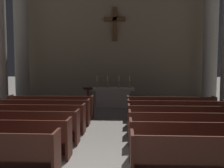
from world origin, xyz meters
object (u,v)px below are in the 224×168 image
(column_right_fourth, at_px, (210,40))
(column_left_fourth, at_px, (21,41))
(pew_left_row_5, at_px, (42,112))
(candlestick_inner_left, at_px, (108,84))
(pew_right_row_6, at_px, (171,108))
(pew_left_row_4, at_px, (31,118))
(candlestick_outer_left, at_px, (97,84))
(altar, at_px, (113,97))
(lectern, at_px, (88,100))
(candlestick_inner_right, at_px, (119,84))
(pew_right_row_4, at_px, (183,120))
(candlestick_outer_right, at_px, (130,84))
(pew_left_row_6, at_px, (51,107))
(pew_right_row_2, at_px, (206,141))
(pew_right_row_5, at_px, (176,113))
(pew_right_row_3, at_px, (193,129))
(pew_left_row_3, at_px, (17,126))

(column_right_fourth, bearing_deg, column_left_fourth, 180.00)
(pew_left_row_5, height_order, candlestick_inner_left, candlestick_inner_left)
(pew_right_row_6, xyz_separation_m, column_left_fourth, (-7.69, 3.82, 3.09))
(pew_left_row_4, height_order, candlestick_outer_left, candlestick_outer_left)
(altar, relative_size, lectern, 1.91)
(column_right_fourth, bearing_deg, candlestick_inner_right, -169.04)
(pew_right_row_4, relative_size, candlestick_outer_right, 5.51)
(altar, xyz_separation_m, candlestick_inner_left, (-0.30, 0.00, 0.68))
(column_left_fourth, bearing_deg, altar, -10.34)
(pew_left_row_6, bearing_deg, pew_right_row_2, -40.91)
(pew_right_row_2, xyz_separation_m, lectern, (-3.60, 5.90, 0.07))
(column_left_fourth, xyz_separation_m, candlestick_outer_left, (4.40, -0.96, -2.35))
(pew_left_row_5, relative_size, pew_right_row_5, 1.00)
(pew_right_row_4, distance_m, candlestick_outer_right, 5.28)
(pew_left_row_6, height_order, candlestick_inner_left, candlestick_inner_left)
(pew_left_row_4, bearing_deg, candlestick_outer_right, 56.54)
(pew_right_row_4, relative_size, candlestick_outer_left, 5.51)
(pew_right_row_6, relative_size, altar, 1.59)
(pew_left_row_6, bearing_deg, column_right_fourth, 26.43)
(candlestick_outer_left, bearing_deg, candlestick_inner_left, 0.00)
(altar, bearing_deg, pew_right_row_2, -71.01)
(candlestick_inner_right, xyz_separation_m, lectern, (-1.46, -1.20, -0.66))
(pew_right_row_5, bearing_deg, candlestick_inner_right, 118.63)
(candlestick_inner_right, bearing_deg, pew_right_row_3, -70.47)
(candlestick_inner_left, distance_m, candlestick_outer_right, 1.15)
(pew_left_row_5, xyz_separation_m, candlestick_outer_left, (1.59, 3.92, 0.73))
(pew_right_row_4, relative_size, pew_right_row_6, 1.00)
(pew_right_row_4, bearing_deg, pew_right_row_2, -90.00)
(pew_left_row_4, distance_m, candlestick_inner_left, 5.47)
(pew_left_row_6, distance_m, lectern, 2.11)
(pew_left_row_3, bearing_deg, pew_right_row_2, -12.22)
(candlestick_outer_right, height_order, lectern, candlestick_outer_right)
(pew_right_row_5, distance_m, candlestick_outer_right, 4.30)
(pew_left_row_4, height_order, pew_right_row_6, same)
(pew_right_row_6, relative_size, candlestick_inner_left, 5.51)
(pew_left_row_3, distance_m, pew_right_row_2, 5.00)
(candlestick_outer_left, bearing_deg, pew_right_row_2, -65.12)
(candlestick_inner_left, distance_m, candlestick_inner_right, 0.60)
(lectern, bearing_deg, pew_left_row_5, -115.29)
(pew_right_row_3, distance_m, pew_right_row_5, 2.12)
(pew_right_row_3, xyz_separation_m, candlestick_outer_right, (-1.59, 6.04, 0.73))
(pew_right_row_2, bearing_deg, pew_right_row_3, 90.00)
(candlestick_outer_left, distance_m, lectern, 1.40)
(column_right_fourth, bearing_deg, pew_right_row_3, -111.86)
(column_left_fourth, distance_m, lectern, 5.53)
(pew_right_row_4, relative_size, pew_right_row_5, 1.00)
(column_right_fourth, height_order, candlestick_inner_right, column_right_fourth)
(pew_left_row_5, xyz_separation_m, pew_right_row_2, (4.89, -3.17, 0.00))
(candlestick_outer_left, bearing_deg, pew_right_row_6, -41.04)
(pew_left_row_6, height_order, pew_right_row_5, same)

